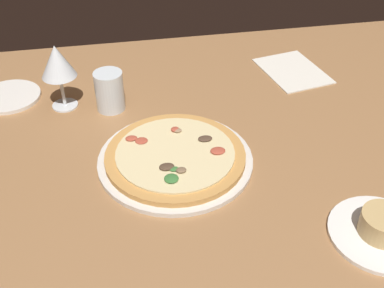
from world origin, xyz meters
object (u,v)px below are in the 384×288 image
ramekin_on_saucer (382,229)px  water_glass (110,93)px  wine_glass_far (57,63)px  paper_menu (293,71)px  side_plate (9,97)px  pizza_main (175,157)px

ramekin_on_saucer → water_glass: 65.80cm
wine_glass_far → water_glass: 13.52cm
wine_glass_far → water_glass: size_ratio=1.67×
wine_glass_far → paper_menu: size_ratio=0.82×
ramekin_on_saucer → wine_glass_far: size_ratio=1.14×
wine_glass_far → water_glass: wine_glass_far is taller
wine_glass_far → paper_menu: wine_glass_far is taller
ramekin_on_saucer → paper_menu: ramekin_on_saucer is taller
side_plate → water_glass: bearing=159.6°
ramekin_on_saucer → side_plate: 89.76cm
wine_glass_far → ramekin_on_saucer: bearing=136.4°
water_glass → paper_menu: (-48.87, -9.03, -4.14)cm
pizza_main → ramekin_on_saucer: (-31.89, 26.32, 0.44)cm
wine_glass_far → side_plate: wine_glass_far is taller
paper_menu → ramekin_on_saucer: bearing=74.1°
ramekin_on_saucer → side_plate: (68.33, -58.19, -1.20)cm
paper_menu → pizza_main: bearing=29.8°
side_plate → ramekin_on_saucer: bearing=139.6°
wine_glass_far → side_plate: size_ratio=1.04×
water_glass → side_plate: bearing=-20.4°
water_glass → wine_glass_far: bearing=-15.6°
ramekin_on_saucer → wine_glass_far: wine_glass_far is taller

